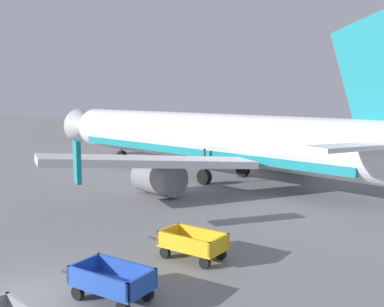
% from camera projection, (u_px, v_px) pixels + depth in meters
% --- Properties ---
extents(ground_plane, '(220.00, 220.00, 0.00)m').
position_uv_depth(ground_plane, '(23.00, 299.00, 14.02)').
color(ground_plane, slate).
extents(airplane, '(34.03, 28.39, 11.34)m').
position_uv_depth(airplane, '(210.00, 139.00, 34.23)').
color(airplane, silver).
rests_on(airplane, ground).
extents(baggage_cart_second_in_row, '(3.60, 2.12, 1.07)m').
position_uv_depth(baggage_cart_second_in_row, '(112.00, 281.00, 13.87)').
color(baggage_cart_second_in_row, '#234CB2').
rests_on(baggage_cart_second_in_row, ground).
extents(baggage_cart_third_in_row, '(3.58, 2.21, 1.07)m').
position_uv_depth(baggage_cart_third_in_row, '(193.00, 244.00, 17.39)').
color(baggage_cart_third_in_row, gold).
rests_on(baggage_cart_third_in_row, ground).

